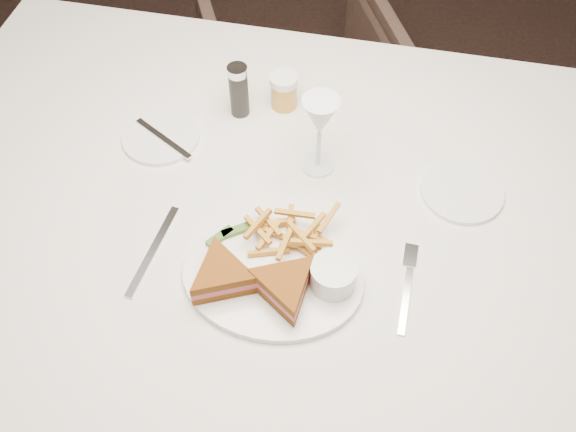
# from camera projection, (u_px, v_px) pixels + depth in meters

# --- Properties ---
(table) EXTENTS (1.71, 1.23, 0.75)m
(table) POSITION_uv_depth(u_px,v_px,m) (290.00, 307.00, 1.52)
(table) COLOR silver
(table) RESTS_ON ground
(chair_far) EXTENTS (0.73, 0.71, 0.60)m
(chair_far) POSITION_uv_depth(u_px,v_px,m) (300.00, 77.00, 2.12)
(chair_far) COLOR #46332B
(chair_far) RESTS_ON ground
(table_setting) EXTENTS (0.77, 0.65, 0.18)m
(table_setting) POSITION_uv_depth(u_px,v_px,m) (284.00, 222.00, 1.16)
(table_setting) COLOR white
(table_setting) RESTS_ON table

